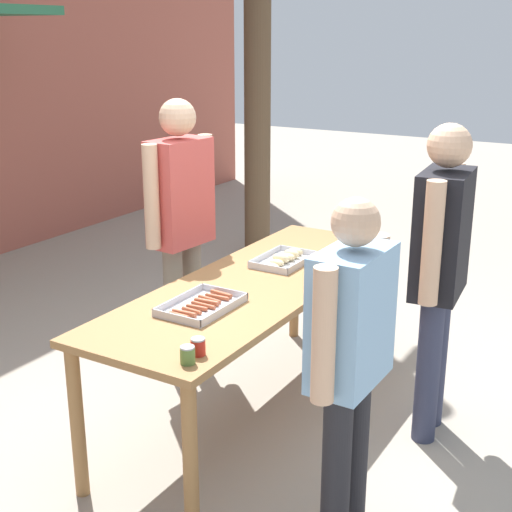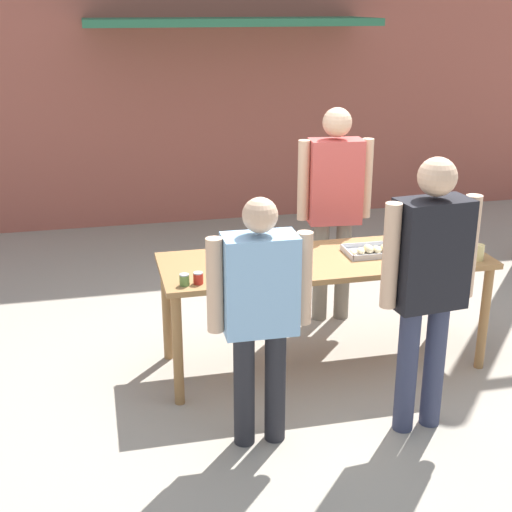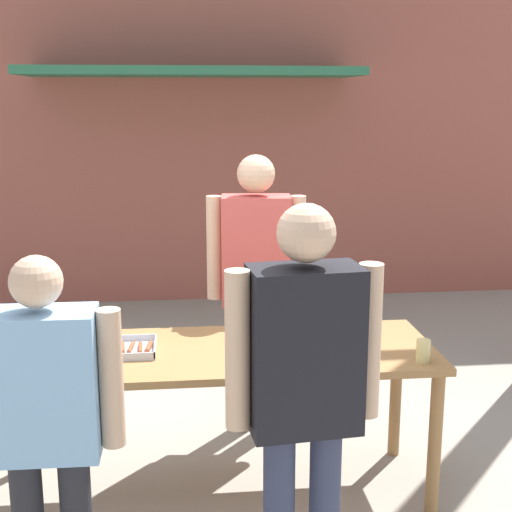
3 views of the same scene
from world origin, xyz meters
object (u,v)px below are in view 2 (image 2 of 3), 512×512
person_customer_holding_hotdog (260,304)px  food_tray_buns (373,250)px  condiment_jar_ketchup (198,278)px  condiment_jar_mustard (184,280)px  beer_cup (479,252)px  person_server_behind_table (334,197)px  food_tray_sausages (256,261)px  person_customer_with_cup (429,274)px

person_customer_holding_hotdog → food_tray_buns: bearing=-139.0°
condiment_jar_ketchup → person_customer_holding_hotdog: bearing=-65.7°
condiment_jar_mustard → beer_cup: bearing=0.1°
food_tray_buns → condiment_jar_ketchup: (-1.36, -0.30, 0.02)m
food_tray_buns → condiment_jar_ketchup: size_ratio=5.13×
condiment_jar_ketchup → person_server_behind_table: (1.30, 1.05, 0.20)m
food_tray_sausages → condiment_jar_mustard: (-0.56, -0.32, 0.03)m
food_tray_sausages → food_tray_buns: 0.89m
condiment_jar_ketchup → person_customer_holding_hotdog: 0.67m
condiment_jar_mustard → condiment_jar_ketchup: (0.09, 0.01, 0.00)m
food_tray_buns → condiment_jar_mustard: size_ratio=5.13×
beer_cup → condiment_jar_mustard: bearing=-179.9°
food_tray_sausages → person_customer_with_cup: 1.31m
food_tray_sausages → person_customer_holding_hotdog: 0.94m
beer_cup → person_customer_with_cup: (-0.73, -0.67, 0.15)m
food_tray_buns → condiment_jar_mustard: condiment_jar_mustard is taller
person_customer_holding_hotdog → person_server_behind_table: bearing=-120.8°
person_server_behind_table → food_tray_buns: bearing=-80.4°
person_customer_with_cup → condiment_jar_mustard: bearing=-31.4°
beer_cup → person_server_behind_table: (-0.74, 1.06, 0.18)m
person_customer_holding_hotdog → person_customer_with_cup: bearing=177.0°
condiment_jar_mustard → person_customer_with_cup: person_customer_with_cup is taller
person_customer_holding_hotdog → condiment_jar_ketchup: bearing=-64.8°
person_customer_holding_hotdog → person_customer_with_cup: (1.03, -0.07, 0.13)m
person_customer_holding_hotdog → beer_cup: bearing=-160.3°
person_customer_with_cup → beer_cup: bearing=-143.3°
condiment_jar_mustard → person_server_behind_table: size_ratio=0.04×
condiment_jar_ketchup → person_customer_with_cup: (1.31, -0.68, 0.17)m
person_server_behind_table → person_customer_holding_hotdog: bearing=-116.5°
condiment_jar_mustard → person_customer_holding_hotdog: person_customer_holding_hotdog is taller
condiment_jar_mustard → person_customer_with_cup: (1.40, -0.67, 0.17)m
condiment_jar_mustard → person_customer_holding_hotdog: (0.37, -0.60, 0.04)m
person_server_behind_table → person_customer_holding_hotdog: size_ratio=1.15×
condiment_jar_ketchup → food_tray_sausages: bearing=33.4°
beer_cup → person_customer_holding_hotdog: bearing=-161.2°
food_tray_buns → condiment_jar_mustard: (-1.45, -0.31, 0.02)m
food_tray_sausages → beer_cup: beer_cup is taller
person_server_behind_table → person_customer_holding_hotdog: person_server_behind_table is taller
food_tray_sausages → person_customer_with_cup: size_ratio=0.25×
beer_cup → person_server_behind_table: bearing=125.0°
food_tray_sausages → person_customer_with_cup: bearing=-49.4°
condiment_jar_ketchup → beer_cup: beer_cup is taller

